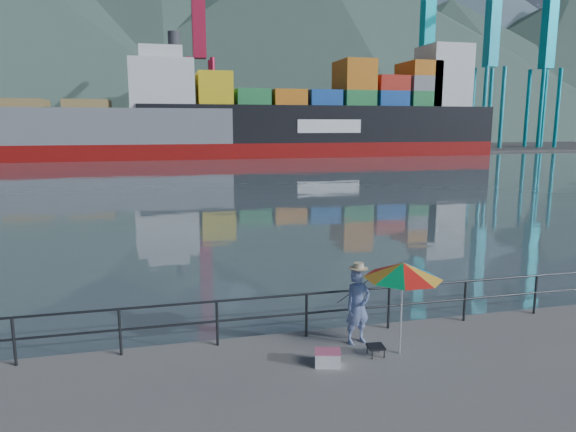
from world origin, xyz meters
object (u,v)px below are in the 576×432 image
(beach_umbrella, at_px, (403,271))
(cooler_bag, at_px, (328,359))
(bulk_carrier, at_px, (54,129))
(container_ship, at_px, (330,117))
(fisherman, at_px, (358,306))

(beach_umbrella, relative_size, cooler_bag, 4.25)
(bulk_carrier, distance_m, container_ship, 41.27)
(cooler_bag, bearing_deg, beach_umbrella, 21.86)
(cooler_bag, height_order, container_ship, container_ship)
(bulk_carrier, bearing_deg, fisherman, -74.88)
(cooler_bag, distance_m, container_ship, 74.63)
(fisherman, height_order, bulk_carrier, bulk_carrier)
(bulk_carrier, relative_size, container_ship, 0.96)
(beach_umbrella, bearing_deg, fisherman, 132.55)
(bulk_carrier, bearing_deg, container_ship, 0.42)
(fisherman, height_order, container_ship, container_ship)
(bulk_carrier, height_order, container_ship, container_ship)
(beach_umbrella, relative_size, bulk_carrier, 0.04)
(fisherman, distance_m, container_ship, 73.43)
(fisherman, distance_m, beach_umbrella, 1.38)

